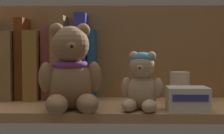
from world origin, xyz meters
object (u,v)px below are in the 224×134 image
book_7 (61,58)px  pillar_candle (180,88)px  book_4 (24,59)px  book_9 (82,57)px  teddy_bear_larger (71,73)px  book_8 (72,69)px  teddy_bear_smaller (142,82)px  book_2 (2,66)px  book_3 (13,65)px  book_5 (36,65)px  book_6 (49,63)px  book_10 (93,65)px  small_product_box (187,99)px

book_7 → pillar_candle: bearing=-15.7°
book_4 → book_9: book_9 is taller
book_4 → teddy_bear_larger: (14.93, -18.61, -2.54)cm
book_8 → teddy_bear_smaller: (17.31, -17.73, -1.97)cm
book_2 → teddy_bear_larger: teddy_bear_larger is taller
book_7 → pillar_candle: 31.66cm
book_3 → book_5: bearing=0.0°
book_5 → book_9: bearing=-0.0°
book_6 → book_7: bearing=-0.0°
book_2 → book_6: size_ratio=0.91×
book_7 → pillar_candle: book_7 is taller
teddy_bear_larger → book_4: bearing=128.7°
book_10 → book_4: bearing=180.0°
book_6 → teddy_bear_smaller: bearing=-37.0°
book_2 → book_5: size_ratio=0.97×
book_9 → pillar_candle: (24.13, -8.34, -7.21)cm
book_4 → pillar_candle: (39.53, -8.34, -6.64)cm
book_4 → book_8: size_ratio=1.32×
book_5 → book_9: book_9 is taller
book_8 → teddy_bear_larger: teddy_bear_larger is taller
book_9 → teddy_bear_larger: size_ratio=1.19×
book_8 → teddy_bear_smaller: book_8 is taller
book_7 → book_3: bearing=180.0°
book_4 → teddy_bear_larger: book_4 is taller
small_product_box → book_3: bearing=156.2°
book_6 → book_10: 11.59cm
book_8 → pillar_candle: size_ratio=2.08×
book_8 → book_2: bearing=180.0°
book_7 → book_6: bearing=180.0°
book_5 → small_product_box: book_5 is taller
book_5 → book_8: 9.54cm
book_2 → pillar_candle: 46.36cm
book_3 → small_product_box: 46.75cm
book_6 → teddy_bear_larger: book_6 is taller
book_9 → teddy_bear_smaller: (14.65, -17.73, -5.08)cm
book_3 → pillar_candle: bearing=-11.1°
book_2 → book_10: (23.92, 0.00, 0.42)cm
book_2 → book_4: book_4 is taller
book_6 → small_product_box: 38.58cm
teddy_bear_smaller → book_6: bearing=143.0°
book_6 → book_5: bearing=180.0°
book_5 → teddy_bear_smaller: size_ratio=1.41×
teddy_bear_smaller → teddy_bear_larger: bearing=-176.7°
book_10 → pillar_candle: (21.43, -8.34, -5.16)cm
book_2 → book_6: book_6 is taller
book_7 → book_8: 4.06cm
book_2 → book_4: 6.12cm
book_6 → book_10: bearing=0.0°
book_4 → book_9: (15.40, -0.00, 0.57)cm
teddy_bear_larger → teddy_bear_smaller: size_ratio=1.48×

